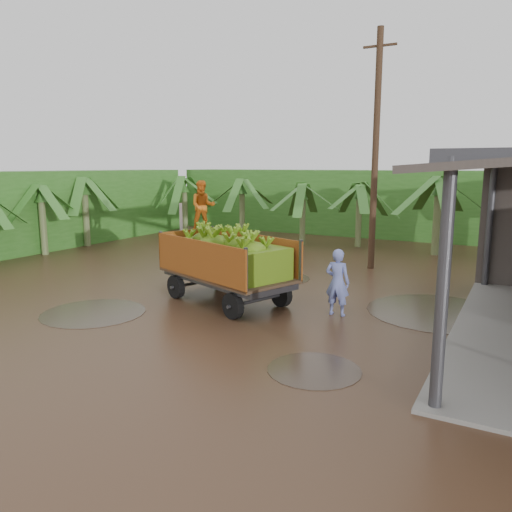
{
  "coord_description": "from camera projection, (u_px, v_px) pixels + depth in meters",
  "views": [
    {
      "loc": [
        6.36,
        -11.58,
        3.87
      ],
      "look_at": [
        -0.35,
        0.65,
        1.32
      ],
      "focal_mm": 35.0,
      "sensor_mm": 36.0,
      "label": 1
    }
  ],
  "objects": [
    {
      "name": "banana_plants",
      "position": [
        249.0,
        217.0,
        21.57
      ],
      "size": [
        23.99,
        20.11,
        3.78
      ],
      "color": "#2D661E",
      "rests_on": "ground"
    },
    {
      "name": "man_blue",
      "position": [
        337.0,
        282.0,
        12.92
      ],
      "size": [
        0.64,
        0.42,
        1.76
      ],
      "primitive_type": "imported",
      "rotation": [
        0.0,
        0.0,
        3.15
      ],
      "color": "#6A77C1",
      "rests_on": "ground"
    },
    {
      "name": "hedge_north",
      "position": [
        361.0,
        203.0,
        28.11
      ],
      "size": [
        22.0,
        3.0,
        3.6
      ],
      "primitive_type": "cube",
      "color": "#2D661E",
      "rests_on": "ground"
    },
    {
      "name": "hedge_west",
      "position": [
        36.0,
        210.0,
        23.44
      ],
      "size": [
        3.0,
        18.0,
        3.6
      ],
      "primitive_type": "cube",
      "color": "#2D661E",
      "rests_on": "ground"
    },
    {
      "name": "banana_trailer",
      "position": [
        226.0,
        259.0,
        14.12
      ],
      "size": [
        5.68,
        3.26,
        3.42
      ],
      "rotation": [
        0.0,
        0.0,
        -0.35
      ],
      "color": "#C7661C",
      "rests_on": "ground"
    },
    {
      "name": "utility_pole",
      "position": [
        376.0,
        151.0,
        18.24
      ],
      "size": [
        1.2,
        0.24,
        8.67
      ],
      "color": "#47301E",
      "rests_on": "ground"
    },
    {
      "name": "ground",
      "position": [
        256.0,
        308.0,
        13.69
      ],
      "size": [
        100.0,
        100.0,
        0.0
      ],
      "primitive_type": "plane",
      "color": "black",
      "rests_on": "ground"
    }
  ]
}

